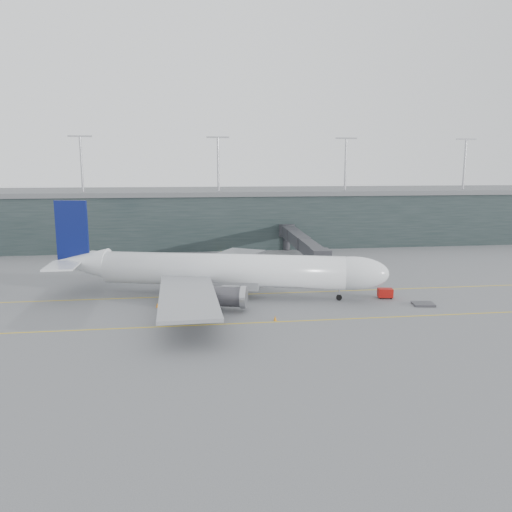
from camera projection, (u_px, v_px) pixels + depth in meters
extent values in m
plane|color=#57575C|center=(208.00, 290.00, 88.74)|extent=(320.00, 320.00, 0.00)
cube|color=gold|center=(209.00, 295.00, 84.84)|extent=(160.00, 0.25, 0.02)
cube|color=gold|center=(214.00, 324.00, 69.24)|extent=(160.00, 0.25, 0.02)
cube|color=gold|center=(227.00, 267.00, 108.91)|extent=(0.25, 60.00, 0.02)
cube|color=#1E2929|center=(199.00, 218.00, 144.06)|extent=(240.00, 35.00, 14.00)
cube|color=#595B5E|center=(199.00, 191.00, 142.71)|extent=(240.00, 36.00, 1.20)
cylinder|color=#9E9EA3|center=(82.00, 165.00, 127.66)|extent=(0.60, 0.60, 14.00)
cylinder|color=#9E9EA3|center=(218.00, 165.00, 132.32)|extent=(0.60, 0.60, 14.00)
cylinder|color=#9E9EA3|center=(345.00, 165.00, 136.97)|extent=(0.60, 0.60, 14.00)
cylinder|color=#9E9EA3|center=(464.00, 165.00, 141.63)|extent=(0.60, 0.60, 14.00)
cylinder|color=silver|center=(223.00, 270.00, 83.18)|extent=(40.27, 15.38, 5.42)
ellipsoid|color=silver|center=(353.00, 273.00, 80.67)|extent=(12.38, 8.11, 5.42)
cone|color=silver|center=(81.00, 263.00, 85.99)|extent=(10.62, 7.46, 5.20)
cube|color=gray|center=(218.00, 282.00, 83.66)|extent=(14.64, 7.76, 1.75)
cube|color=black|center=(375.00, 268.00, 80.13)|extent=(2.52, 3.02, 0.70)
cube|color=gray|center=(188.00, 295.00, 70.41)|extent=(8.48, 25.53, 0.48)
cylinder|color=#3C3C41|center=(225.00, 297.00, 75.28)|extent=(6.69, 4.50, 3.06)
cube|color=gray|center=(223.00, 260.00, 96.88)|extent=(19.68, 25.82, 0.48)
cylinder|color=#3C3C41|center=(241.00, 273.00, 91.51)|extent=(6.69, 4.50, 3.06)
cube|color=#0A1353|center=(72.00, 231.00, 85.17)|extent=(5.61, 1.86, 10.49)
cube|color=silver|center=(62.00, 266.00, 81.32)|extent=(4.86, 7.90, 0.31)
cube|color=silver|center=(89.00, 255.00, 90.71)|extent=(8.07, 9.21, 0.31)
cylinder|color=black|center=(339.00, 297.00, 81.67)|extent=(1.02, 0.58, 0.96)
cylinder|color=#9E9EA3|center=(339.00, 294.00, 81.55)|extent=(0.26, 0.26, 2.27)
cylinder|color=black|center=(197.00, 299.00, 80.21)|extent=(1.21, 0.71, 1.14)
cylinder|color=black|center=(209.00, 287.00, 88.41)|extent=(1.21, 0.71, 1.14)
cube|color=#2B2B30|center=(320.00, 257.00, 91.50)|extent=(3.50, 3.90, 2.93)
cube|color=#2B2B30|center=(311.00, 249.00, 100.02)|extent=(3.14, 13.71, 2.62)
cube|color=#2B2B30|center=(299.00, 240.00, 113.36)|extent=(3.40, 13.72, 2.72)
cube|color=#2B2B30|center=(289.00, 232.00, 126.70)|extent=(3.67, 13.73, 2.83)
cylinder|color=#9E9EA3|center=(310.00, 265.00, 101.31)|extent=(0.52, 0.52, 3.98)
cube|color=#3C3C41|center=(310.00, 272.00, 101.60)|extent=(2.15, 1.65, 0.73)
cylinder|color=#2B2B30|center=(281.00, 230.00, 130.06)|extent=(4.19, 4.19, 3.14)
cylinder|color=#2B2B30|center=(281.00, 243.00, 130.66)|extent=(1.89, 1.89, 3.77)
cube|color=#9E0F0B|center=(385.00, 293.00, 82.93)|extent=(2.62, 1.91, 1.42)
cylinder|color=black|center=(380.00, 298.00, 82.54)|extent=(0.46, 0.23, 0.44)
cylinder|color=black|center=(391.00, 298.00, 82.49)|extent=(0.46, 0.23, 0.44)
cylinder|color=black|center=(379.00, 296.00, 83.62)|extent=(0.46, 0.23, 0.44)
cylinder|color=black|center=(390.00, 296.00, 83.56)|extent=(0.46, 0.23, 0.44)
cube|color=#36353A|center=(423.00, 304.00, 78.87)|extent=(3.60, 3.06, 0.32)
cube|color=#3C3C41|center=(187.00, 276.00, 98.89)|extent=(2.12, 1.81, 0.19)
cube|color=silver|center=(187.00, 272.00, 98.73)|extent=(1.73, 1.65, 1.43)
cube|color=#234C8A|center=(187.00, 269.00, 98.60)|extent=(1.79, 1.71, 0.08)
cube|color=#3C3C41|center=(187.00, 276.00, 99.41)|extent=(2.31, 1.97, 0.21)
cube|color=silver|center=(187.00, 271.00, 99.25)|extent=(1.89, 1.80, 1.56)
cube|color=#234C8A|center=(187.00, 267.00, 99.10)|extent=(1.95, 1.86, 0.08)
cube|color=#3C3C41|center=(211.00, 276.00, 99.56)|extent=(2.26, 2.00, 0.19)
cube|color=silver|center=(211.00, 271.00, 99.40)|extent=(1.87, 1.80, 1.44)
cube|color=#234C8A|center=(211.00, 268.00, 99.27)|extent=(1.93, 1.86, 0.08)
cone|color=#E74A0C|center=(392.00, 290.00, 87.24)|extent=(0.43, 0.43, 0.69)
cone|color=orange|center=(275.00, 318.00, 70.90)|extent=(0.46, 0.46, 0.74)
cone|color=#FD650E|center=(243.00, 274.00, 100.38)|extent=(0.43, 0.43, 0.68)
cone|color=orange|center=(157.00, 305.00, 77.58)|extent=(0.46, 0.46, 0.73)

